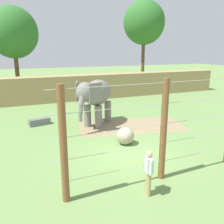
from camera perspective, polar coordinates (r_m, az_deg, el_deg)
The scene contains 10 objects.
ground_plane at distance 11.97m, azimuth 3.99°, elevation -9.83°, with size 120.00×120.00×0.00m, color #6B8E4C.
dirt_patch at distance 16.10m, azimuth 4.76°, elevation -3.30°, with size 6.96×3.39×0.01m, color #937F5B.
embankment_wall at distance 24.35m, azimuth -10.96°, elevation 5.64°, with size 36.00×1.80×2.49m, color tan.
elephant at distance 15.70m, azimuth -3.96°, elevation 3.98°, with size 3.51×3.48×3.10m.
enrichment_ball at distance 12.88m, azimuth 3.18°, elevation -5.71°, with size 0.95×0.95×0.95m, color tan.
cable_fence at distance 9.20m, azimuth 11.78°, elevation -4.41°, with size 8.35×0.25×3.98m.
zookeeper at distance 8.52m, azimuth 8.78°, elevation -13.75°, with size 0.30×0.59×1.67m.
feed_trough at distance 16.91m, azimuth -16.99°, elevation -2.25°, with size 1.47×0.78×0.44m.
tree_far_left at distance 33.00m, azimuth 7.69°, elevation 20.42°, with size 5.32×5.32×11.16m.
tree_right_of_centre at distance 27.93m, azimuth -22.58°, elevation 17.13°, with size 5.04×5.04×9.34m.
Camera 1 is at (-5.01, -9.67, 4.96)m, focal length 38.13 mm.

